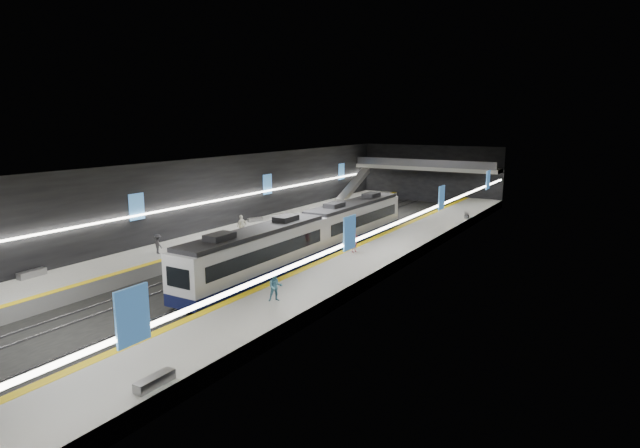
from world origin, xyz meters
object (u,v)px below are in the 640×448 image
Objects in this scene: passenger_right_a at (354,241)px; passenger_left_a at (242,226)px; bench_left_near at (32,274)px; escalator at (354,185)px; train at (312,234)px; passenger_left_b at (158,244)px; bench_right_near at (155,381)px; passenger_right_b at (275,287)px; bench_right_far at (467,215)px; bench_left_far at (255,220)px.

passenger_right_a is 0.97× the size of passenger_left_a.
passenger_right_a is 11.63m from passenger_left_a.
bench_left_near is 23.50m from passenger_right_a.
escalator is at bearing 83.62° from bench_left_near.
train is 12.39m from passenger_left_b.
bench_right_near is 24.06m from passenger_right_a.
bench_left_near is at bearing 161.91° from bench_right_near.
escalator reaches higher than passenger_left_b.
passenger_right_b is (17.11, 4.60, 0.64)m from bench_left_near.
passenger_left_b is at bearing 137.47° from bench_right_near.
passenger_right_a is 15.71m from passenger_left_b.
bench_right_far is 20.48m from passenger_right_a.
bench_left_near is 1.06× the size of bench_right_near.
bench_right_near is 22.49m from passenger_left_b.
train is at bearing 106.96° from bench_right_near.
bench_left_near is (-12.00, -16.86, -0.96)m from train.
train reaches higher than bench_left_near.
escalator is 4.20× the size of passenger_right_a.
bench_right_near is (6.95, -23.14, -0.97)m from train.
bench_left_near is at bearing -125.44° from train.
passenger_right_b is at bearing -165.98° from passenger_right_a.
passenger_right_a is at bearing 0.54° from bench_left_far.
bench_right_far reaches higher than bench_right_near.
bench_left_near is at bearing -92.63° from escalator.
passenger_right_b is at bearing 51.13° from passenger_left_a.
bench_left_near is 1.22× the size of passenger_left_b.
passenger_left_a is (-14.95, 23.80, 0.76)m from bench_right_near.
passenger_left_b is at bearing 71.00° from bench_left_near.
passenger_left_a is at bearing 175.23° from train.
train is at bearing -124.38° from bench_right_far.
escalator is 52.62m from bench_right_near.
bench_right_near is 44.01m from bench_right_far.
passenger_left_a is (-11.63, -0.02, 0.03)m from passenger_right_a.
passenger_left_a is at bearing -85.60° from escalator.
train is at bearing -8.24° from bench_left_far.
bench_left_far is at bearing 121.53° from bench_right_near.
bench_right_far is 33.19m from passenger_right_b.
passenger_right_b is at bearing -67.37° from train.
bench_left_far is 14.98m from passenger_left_b.
bench_left_far is 23.02m from bench_right_far.
bench_left_near is at bearing 151.46° from passenger_right_b.
escalator is at bearing 109.40° from bench_left_far.
bench_right_near is (16.95, -49.78, -1.68)m from escalator.
escalator reaches higher than bench_right_far.
passenger_right_a is at bearing -115.33° from bench_right_far.
passenger_right_a is (14.98, -6.30, 0.75)m from bench_left_far.
train reaches higher than bench_right_far.
bench_left_near is at bearing 145.79° from passenger_right_a.
bench_left_near is 9.33m from passenger_left_b.
passenger_right_a reaches higher than bench_right_far.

